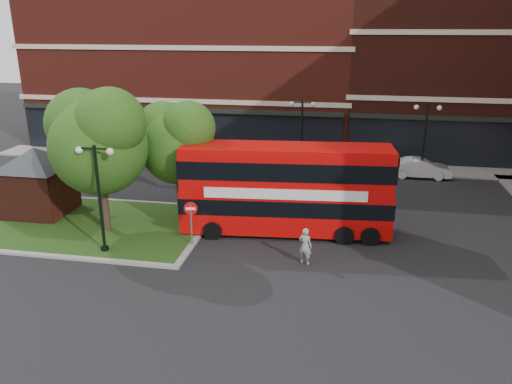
% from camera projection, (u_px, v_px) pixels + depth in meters
% --- Properties ---
extents(ground, '(120.00, 120.00, 0.00)m').
position_uv_depth(ground, '(222.00, 265.00, 21.48)').
color(ground, black).
rests_on(ground, ground).
extents(pavement_far, '(44.00, 3.00, 0.12)m').
position_uv_depth(pavement_far, '(276.00, 163.00, 36.83)').
color(pavement_far, slate).
rests_on(pavement_far, ground).
extents(terrace_far_left, '(26.00, 12.00, 14.00)m').
position_uv_depth(terrace_far_left, '(197.00, 58.00, 42.92)').
color(terrace_far_left, maroon).
rests_on(terrace_far_left, ground).
extents(terrace_far_right, '(18.00, 12.00, 16.00)m').
position_uv_depth(terrace_far_right, '(468.00, 48.00, 38.89)').
color(terrace_far_right, '#471911').
rests_on(terrace_far_right, ground).
extents(traffic_island, '(12.60, 7.60, 0.15)m').
position_uv_depth(traffic_island, '(85.00, 224.00, 25.60)').
color(traffic_island, gray).
rests_on(traffic_island, ground).
extents(kiosk, '(6.51, 6.51, 3.60)m').
position_uv_depth(kiosk, '(37.00, 174.00, 26.31)').
color(kiosk, '#471911').
rests_on(kiosk, traffic_island).
extents(tree_island_west, '(5.40, 4.71, 7.21)m').
position_uv_depth(tree_island_west, '(97.00, 137.00, 23.44)').
color(tree_island_west, '#2D2116').
rests_on(tree_island_west, ground).
extents(tree_island_east, '(4.46, 3.90, 6.29)m').
position_uv_depth(tree_island_east, '(176.00, 139.00, 25.43)').
color(tree_island_east, '#2D2116').
rests_on(tree_island_east, ground).
extents(lamp_island, '(1.72, 0.36, 5.00)m').
position_uv_depth(lamp_island, '(99.00, 194.00, 21.68)').
color(lamp_island, black).
rests_on(lamp_island, ground).
extents(lamp_far_left, '(1.72, 0.36, 5.00)m').
position_uv_depth(lamp_far_left, '(302.00, 133.00, 33.73)').
color(lamp_far_left, black).
rests_on(lamp_far_left, ground).
extents(lamp_far_right, '(1.72, 0.36, 5.00)m').
position_uv_depth(lamp_far_right, '(425.00, 137.00, 32.38)').
color(lamp_far_right, black).
rests_on(lamp_far_right, ground).
extents(bus, '(10.25, 3.18, 3.85)m').
position_uv_depth(bus, '(286.00, 184.00, 24.01)').
color(bus, '#C60807').
rests_on(bus, ground).
extents(woman, '(0.70, 0.57, 1.64)m').
position_uv_depth(woman, '(305.00, 246.00, 21.34)').
color(woman, gray).
rests_on(woman, ground).
extents(car_silver, '(4.12, 1.91, 1.37)m').
position_uv_depth(car_silver, '(211.00, 153.00, 36.96)').
color(car_silver, '#B5B8BD').
rests_on(car_silver, ground).
extents(car_white, '(3.97, 1.43, 1.30)m').
position_uv_depth(car_white, '(420.00, 168.00, 33.38)').
color(car_white, white).
rests_on(car_white, ground).
extents(no_entry_sign, '(0.61, 0.16, 2.22)m').
position_uv_depth(no_entry_sign, '(191.00, 215.00, 22.67)').
color(no_entry_sign, slate).
rests_on(no_entry_sign, ground).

